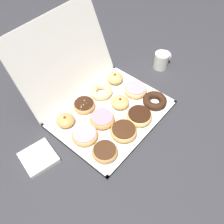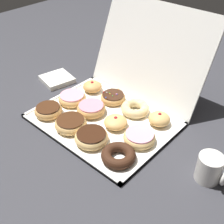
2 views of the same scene
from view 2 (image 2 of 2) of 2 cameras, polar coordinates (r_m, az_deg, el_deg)
ground_plane at (r=1.15m, az=-1.74°, el=-1.88°), size 3.00×3.00×0.00m
donut_box at (r=1.15m, az=-1.75°, el=-1.67°), size 0.53×0.41×0.01m
box_lid_open at (r=1.24m, az=7.42°, el=11.41°), size 0.53×0.17×0.39m
chocolate_frosted_donut_0 at (r=1.19m, az=-12.45°, el=0.31°), size 0.11×0.11×0.04m
chocolate_frosted_donut_1 at (r=1.10m, az=-8.15°, el=-2.25°), size 0.12×0.12×0.04m
chocolate_frosted_donut_2 at (r=1.04m, az=-4.09°, el=-4.99°), size 0.12×0.12×0.04m
chocolate_cake_ring_donut_3 at (r=0.97m, az=1.29°, el=-8.55°), size 0.12×0.12×0.04m
pink_frosted_donut_4 at (r=1.24m, az=-7.89°, el=2.70°), size 0.12×0.12×0.04m
pink_frosted_donut_5 at (r=1.17m, az=-4.07°, el=0.69°), size 0.12×0.12×0.04m
jelly_filled_donut_6 at (r=1.10m, az=0.65°, el=-2.08°), size 0.09×0.09×0.05m
pink_frosted_donut_7 at (r=1.04m, az=5.44°, el=-4.99°), size 0.12×0.12×0.04m
jelly_filled_donut_8 at (r=1.31m, az=-3.89°, el=5.05°), size 0.09×0.09×0.05m
sprinkle_donut_9 at (r=1.24m, az=0.21°, el=2.91°), size 0.11×0.11×0.04m
cruller_donut_10 at (r=1.18m, az=4.59°, el=0.75°), size 0.12×0.12×0.04m
jelly_filled_donut_11 at (r=1.13m, az=9.30°, el=-1.34°), size 0.08×0.08×0.05m
coffee_mug at (r=0.96m, az=18.86°, el=-10.45°), size 0.10×0.08×0.09m
napkin_stack at (r=1.43m, az=-10.79°, el=6.38°), size 0.16×0.16×0.02m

